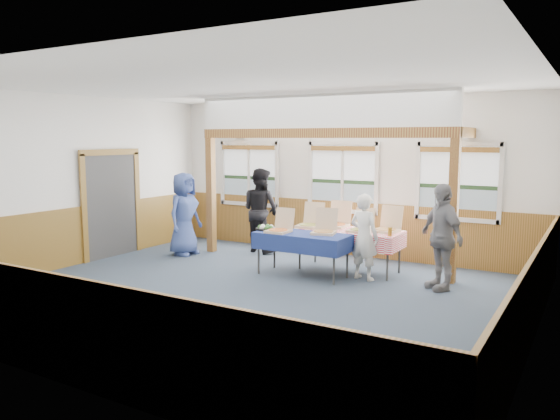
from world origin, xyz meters
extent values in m
plane|color=#273040|center=(0.00, 0.00, 0.00)|extent=(8.00, 8.00, 0.00)
plane|color=white|center=(0.00, 0.00, 3.20)|extent=(8.00, 8.00, 0.00)
plane|color=silver|center=(0.00, 3.50, 1.60)|extent=(8.00, 0.00, 8.00)
plane|color=silver|center=(0.00, -3.50, 1.60)|extent=(8.00, 0.00, 8.00)
plane|color=silver|center=(-4.00, 0.00, 1.60)|extent=(0.00, 8.00, 8.00)
plane|color=silver|center=(4.00, 0.00, 1.60)|extent=(0.00, 8.00, 8.00)
cube|color=brown|center=(0.00, 3.48, 0.55)|extent=(7.98, 0.05, 1.10)
cube|color=brown|center=(0.00, -3.48, 0.55)|extent=(7.98, 0.05, 1.10)
cube|color=brown|center=(-3.98, 0.00, 0.55)|extent=(0.05, 6.98, 1.10)
cube|color=brown|center=(3.98, 0.00, 0.55)|extent=(0.05, 6.98, 1.10)
cube|color=#343434|center=(-3.96, 0.90, 1.05)|extent=(0.06, 1.30, 2.10)
cube|color=silver|center=(-2.30, 3.44, 0.91)|extent=(1.52, 0.05, 0.08)
cube|color=silver|center=(-2.30, 3.44, 2.29)|extent=(1.52, 0.05, 0.08)
cube|color=silver|center=(-3.04, 3.44, 1.60)|extent=(0.08, 0.05, 1.46)
cube|color=silver|center=(-1.56, 3.44, 1.60)|extent=(0.08, 0.05, 1.46)
cube|color=silver|center=(-2.30, 3.44, 1.60)|extent=(0.05, 0.05, 1.30)
cube|color=gray|center=(-2.30, 3.48, 1.21)|extent=(1.40, 0.02, 0.52)
cube|color=#1D381C|center=(-2.30, 3.48, 1.51)|extent=(1.40, 0.02, 0.08)
cube|color=silver|center=(-2.30, 3.48, 1.90)|extent=(1.40, 0.02, 0.70)
cube|color=brown|center=(-2.30, 3.42, 2.19)|extent=(1.40, 0.07, 0.10)
cube|color=silver|center=(0.00, 3.44, 0.91)|extent=(1.52, 0.05, 0.08)
cube|color=silver|center=(0.00, 3.44, 2.29)|extent=(1.52, 0.05, 0.08)
cube|color=silver|center=(-0.74, 3.44, 1.60)|extent=(0.08, 0.05, 1.46)
cube|color=silver|center=(0.74, 3.44, 1.60)|extent=(0.08, 0.05, 1.46)
cube|color=silver|center=(0.00, 3.44, 1.60)|extent=(0.05, 0.05, 1.30)
cube|color=gray|center=(0.00, 3.48, 1.21)|extent=(1.40, 0.02, 0.52)
cube|color=#1D381C|center=(0.00, 3.48, 1.51)|extent=(1.40, 0.02, 0.08)
cube|color=silver|center=(0.00, 3.48, 1.90)|extent=(1.40, 0.02, 0.70)
cube|color=brown|center=(0.00, 3.42, 2.19)|extent=(1.40, 0.07, 0.10)
cube|color=silver|center=(2.30, 3.44, 0.91)|extent=(1.52, 0.05, 0.08)
cube|color=silver|center=(2.30, 3.44, 2.29)|extent=(1.52, 0.05, 0.08)
cube|color=silver|center=(1.56, 3.44, 1.60)|extent=(0.08, 0.05, 1.46)
cube|color=silver|center=(3.04, 3.44, 1.60)|extent=(0.08, 0.05, 1.46)
cube|color=silver|center=(2.30, 3.44, 1.60)|extent=(0.05, 0.05, 1.30)
cube|color=gray|center=(2.30, 3.48, 1.21)|extent=(1.40, 0.02, 0.52)
cube|color=#1D381C|center=(2.30, 3.48, 1.51)|extent=(1.40, 0.02, 0.08)
cube|color=silver|center=(2.30, 3.48, 1.90)|extent=(1.40, 0.02, 0.70)
cube|color=brown|center=(2.30, 3.42, 2.19)|extent=(1.40, 0.07, 0.10)
cube|color=#5B2914|center=(-2.50, 2.30, 1.20)|extent=(0.15, 0.15, 2.40)
cube|color=#5B2914|center=(2.50, 2.30, 1.20)|extent=(0.15, 0.15, 2.40)
cube|color=#5B2914|center=(0.00, 2.30, 2.49)|extent=(5.15, 0.18, 0.18)
cylinder|color=#343434|center=(-0.58, 1.16, 0.36)|extent=(0.04, 0.04, 0.73)
cylinder|color=#343434|center=(-0.58, 1.70, 0.36)|extent=(0.04, 0.04, 0.73)
cylinder|color=#343434|center=(0.89, 1.16, 0.36)|extent=(0.04, 0.04, 0.73)
cylinder|color=#343434|center=(0.89, 1.70, 0.36)|extent=(0.04, 0.04, 0.73)
cube|color=#343434|center=(0.16, 1.43, 0.73)|extent=(1.65, 0.82, 0.03)
cube|color=navy|center=(0.16, 1.43, 0.75)|extent=(1.71, 0.89, 0.01)
cube|color=navy|center=(0.16, 1.07, 0.61)|extent=(1.64, 0.18, 0.28)
cube|color=navy|center=(0.16, 1.79, 0.61)|extent=(1.64, 0.18, 0.28)
cylinder|color=#343434|center=(-0.13, 1.87, 0.36)|extent=(0.04, 0.04, 0.73)
cylinder|color=#343434|center=(-0.13, 2.50, 0.36)|extent=(0.04, 0.04, 0.73)
cylinder|color=#343434|center=(1.55, 1.87, 0.36)|extent=(0.04, 0.04, 0.73)
cylinder|color=#343434|center=(1.55, 2.50, 0.36)|extent=(0.04, 0.04, 0.73)
cube|color=#343434|center=(0.71, 2.19, 0.73)|extent=(1.86, 0.89, 0.03)
cube|color=red|center=(0.71, 2.19, 0.75)|extent=(1.92, 0.95, 0.01)
cube|color=red|center=(0.71, 1.78, 0.61)|extent=(1.86, 0.15, 0.28)
cube|color=red|center=(0.71, 2.59, 0.61)|extent=(1.86, 0.15, 0.28)
cube|color=tan|center=(-0.24, 1.28, 0.78)|extent=(0.38, 0.38, 0.04)
cylinder|color=gold|center=(-0.24, 1.28, 0.81)|extent=(0.33, 0.33, 0.01)
cube|color=tan|center=(-0.24, 1.51, 0.98)|extent=(0.38, 0.09, 0.37)
cube|color=tan|center=(0.51, 1.55, 0.78)|extent=(0.47, 0.47, 0.04)
cylinder|color=tan|center=(0.51, 1.55, 0.81)|extent=(0.41, 0.41, 0.01)
cube|color=tan|center=(0.45, 1.78, 0.99)|extent=(0.40, 0.18, 0.38)
cube|color=tan|center=(-0.04, 2.05, 0.78)|extent=(0.43, 0.43, 0.05)
cylinder|color=#BD8B3B|center=(-0.04, 2.05, 0.81)|extent=(0.38, 0.38, 0.01)
cube|color=tan|center=(-0.05, 2.29, 1.00)|extent=(0.41, 0.12, 0.40)
cube|color=tan|center=(0.36, 2.34, 0.78)|extent=(0.43, 0.43, 0.05)
cylinder|color=gold|center=(0.36, 2.34, 0.81)|extent=(0.38, 0.38, 0.01)
cube|color=tan|center=(0.36, 2.59, 1.02)|extent=(0.43, 0.11, 0.42)
cube|color=tan|center=(0.96, 2.07, 0.78)|extent=(0.38, 0.38, 0.04)
cylinder|color=#BD8B3B|center=(0.96, 2.07, 0.81)|extent=(0.34, 0.34, 0.01)
cube|color=tan|center=(0.97, 2.29, 0.98)|extent=(0.37, 0.10, 0.37)
cube|color=tan|center=(1.36, 2.29, 0.78)|extent=(0.44, 0.44, 0.05)
cylinder|color=tan|center=(1.36, 2.29, 0.81)|extent=(0.38, 0.38, 0.01)
cube|color=tan|center=(1.38, 2.53, 1.00)|extent=(0.41, 0.13, 0.40)
cylinder|color=black|center=(-0.59, 1.43, 0.77)|extent=(0.38, 0.38, 0.03)
cylinder|color=silver|center=(-0.59, 1.43, 0.80)|extent=(0.08, 0.08, 0.04)
sphere|color=#35702A|center=(-0.49, 1.43, 0.80)|extent=(0.08, 0.08, 0.08)
sphere|color=silver|center=(-0.53, 1.51, 0.80)|extent=(0.08, 0.08, 0.08)
sphere|color=#35702A|center=(-0.62, 1.53, 0.80)|extent=(0.08, 0.08, 0.08)
sphere|color=silver|center=(-0.69, 1.48, 0.80)|extent=(0.08, 0.08, 0.08)
sphere|color=#35702A|center=(-0.69, 1.39, 0.80)|extent=(0.08, 0.08, 0.08)
sphere|color=silver|center=(-0.62, 1.33, 0.80)|extent=(0.08, 0.08, 0.08)
sphere|color=#35702A|center=(-0.53, 1.35, 0.80)|extent=(0.08, 0.08, 0.08)
cylinder|color=#9A6A19|center=(1.56, 1.94, 0.83)|extent=(0.07, 0.07, 0.15)
imported|color=silver|center=(1.17, 1.76, 0.74)|extent=(0.60, 0.46, 1.47)
imported|color=black|center=(-1.58, 2.81, 0.89)|extent=(1.00, 0.85, 1.78)
imported|color=#374B8B|center=(-2.77, 1.75, 0.85)|extent=(0.54, 0.83, 1.70)
imported|color=slate|center=(2.44, 1.82, 0.85)|extent=(1.02, 0.97, 1.70)
camera|label=1|loc=(4.57, -6.79, 2.40)|focal=35.00mm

